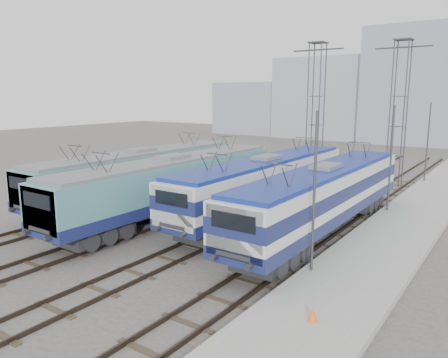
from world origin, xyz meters
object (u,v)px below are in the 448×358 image
(catenary_tower_east, at_px, (399,107))
(mast_front, at_px, (314,197))
(locomotive_center_right, at_px, (265,181))
(mast_mid, at_px, (391,161))
(mast_rear, at_px, (427,144))
(locomotive_far_left, at_px, (139,172))
(locomotive_far_right, at_px, (324,194))
(catenary_tower_west, at_px, (316,106))
(safety_cone, at_px, (313,314))
(locomotive_center_left, at_px, (171,182))

(catenary_tower_east, xyz_separation_m, mast_front, (2.10, -22.00, -3.14))
(locomotive_center_right, bearing_deg, catenary_tower_east, 74.02)
(mast_front, relative_size, mast_mid, 1.00)
(mast_rear, bearing_deg, locomotive_center_right, -110.66)
(locomotive_far_left, bearing_deg, locomotive_far_right, 2.54)
(locomotive_center_right, relative_size, mast_front, 2.56)
(locomotive_far_right, height_order, catenary_tower_west, catenary_tower_west)
(locomotive_far_left, height_order, safety_cone, locomotive_far_left)
(locomotive_center_right, relative_size, catenary_tower_west, 1.50)
(catenary_tower_east, distance_m, mast_rear, 4.28)
(locomotive_center_left, height_order, mast_rear, mast_rear)
(locomotive_far_right, height_order, catenary_tower_east, catenary_tower_east)
(locomotive_far_left, bearing_deg, mast_mid, 24.24)
(locomotive_center_right, distance_m, safety_cone, 13.89)
(locomotive_far_right, bearing_deg, locomotive_center_right, 161.93)
(mast_rear, bearing_deg, locomotive_far_left, -129.07)
(locomotive_center_left, bearing_deg, catenary_tower_east, 64.79)
(locomotive_far_left, xyz_separation_m, catenary_tower_west, (6.75, 14.91, 4.39))
(catenary_tower_east, distance_m, safety_cone, 26.95)
(locomotive_far_left, relative_size, safety_cone, 34.62)
(locomotive_center_left, height_order, safety_cone, locomotive_center_left)
(mast_mid, bearing_deg, catenary_tower_west, 137.07)
(mast_front, bearing_deg, locomotive_center_left, 162.52)
(locomotive_center_right, height_order, catenary_tower_west, catenary_tower_west)
(locomotive_far_right, distance_m, catenary_tower_west, 16.40)
(catenary_tower_west, distance_m, mast_front, 22.00)
(locomotive_center_right, relative_size, mast_mid, 2.56)
(locomotive_far_left, relative_size, catenary_tower_east, 1.51)
(locomotive_center_left, distance_m, mast_rear, 23.30)
(catenary_tower_east, distance_m, mast_front, 22.32)
(catenary_tower_east, height_order, safety_cone, catenary_tower_east)
(catenary_tower_west, relative_size, mast_mid, 1.71)
(locomotive_far_left, height_order, catenary_tower_east, catenary_tower_east)
(locomotive_far_right, relative_size, safety_cone, 34.75)
(locomotive_far_right, height_order, safety_cone, locomotive_far_right)
(locomotive_far_right, xyz_separation_m, safety_cone, (3.63, -9.65, -1.76))
(locomotive_far_left, xyz_separation_m, mast_rear, (15.35, 18.91, 1.24))
(mast_rear, relative_size, safety_cone, 13.38)
(locomotive_center_right, relative_size, mast_rear, 2.56)
(mast_front, relative_size, mast_rear, 1.00)
(mast_front, xyz_separation_m, mast_rear, (0.00, 24.00, 0.00))
(mast_front, height_order, safety_cone, mast_front)
(locomotive_far_left, distance_m, mast_front, 16.22)
(locomotive_far_right, distance_m, catenary_tower_east, 16.88)
(catenary_tower_west, height_order, mast_rear, catenary_tower_west)
(catenary_tower_east, bearing_deg, catenary_tower_west, -162.90)
(catenary_tower_west, bearing_deg, safety_cone, -66.58)
(locomotive_center_left, distance_m, catenary_tower_east, 20.99)
(locomotive_center_right, height_order, safety_cone, locomotive_center_right)
(locomotive_far_left, height_order, locomotive_center_right, locomotive_far_left)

